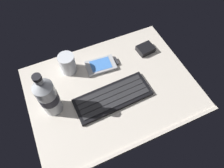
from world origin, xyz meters
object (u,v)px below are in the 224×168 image
handheld_device (102,65)px  water_bottle (48,96)px  charger_block (145,49)px  juice_cup (68,64)px  keyboard (113,97)px

handheld_device → water_bottle: water_bottle is taller
charger_block → handheld_device: bearing=-179.8°
juice_cup → charger_block: bearing=-6.0°
handheld_device → charger_block: bearing=0.2°
handheld_device → water_bottle: (-23.53, -10.60, 8.28)cm
handheld_device → juice_cup: size_ratio=1.55×
juice_cup → charger_block: juice_cup is taller
water_bottle → charger_block: 45.99cm
keyboard → handheld_device: bearing=82.0°
handheld_device → charger_block: charger_block is taller
juice_cup → charger_block: (33.73, -3.56, -2.71)cm
handheld_device → water_bottle: size_ratio=0.64×
charger_block → water_bottle: bearing=-166.4°
keyboard → juice_cup: (-11.03, 19.26, 3.10)cm
water_bottle → charger_block: size_ratio=2.97×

